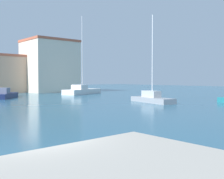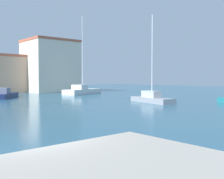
# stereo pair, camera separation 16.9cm
# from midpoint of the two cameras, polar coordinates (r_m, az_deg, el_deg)

# --- Properties ---
(water) EXTENTS (160.00, 160.00, 0.00)m
(water) POSITION_cam_midpoint_polar(r_m,az_deg,el_deg) (33.35, -7.20, -2.63)
(water) COLOR #285670
(water) RESTS_ON ground
(sailboat_white_outer_mooring) EXTENTS (9.13, 5.57, 14.36)m
(sailboat_white_outer_mooring) POSITION_cam_midpoint_polar(r_m,az_deg,el_deg) (50.59, -6.17, -0.23)
(sailboat_white_outer_mooring) COLOR white
(sailboat_white_outer_mooring) RESTS_ON water
(sailboat_grey_far_left) EXTENTS (3.17, 6.71, 10.39)m
(sailboat_grey_far_left) POSITION_cam_midpoint_polar(r_m,az_deg,el_deg) (32.90, 8.46, -1.77)
(sailboat_grey_far_left) COLOR gray
(sailboat_grey_far_left) RESTS_ON water
(motorboat_navy_mid_harbor) EXTENTS (5.69, 6.79, 1.53)m
(motorboat_navy_mid_harbor) POSITION_cam_midpoint_polar(r_m,az_deg,el_deg) (42.98, -21.34, -1.02)
(motorboat_navy_mid_harbor) COLOR #19234C
(motorboat_navy_mid_harbor) RESTS_ON water
(waterfront_apartments) EXTENTS (10.17, 8.43, 7.75)m
(waterfront_apartments) POSITION_cam_midpoint_polar(r_m,az_deg,el_deg) (61.04, -21.59, 3.09)
(waterfront_apartments) COLOR tan
(waterfront_apartments) RESTS_ON ground
(harbor_office) EXTENTS (10.04, 9.34, 11.09)m
(harbor_office) POSITION_cam_midpoint_polar(r_m,az_deg,el_deg) (60.24, -12.73, 4.80)
(harbor_office) COLOR beige
(harbor_office) RESTS_ON ground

